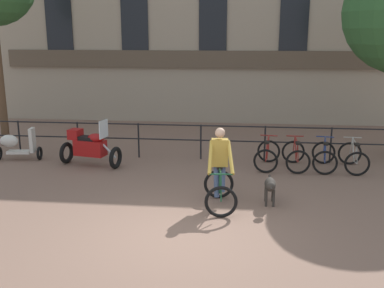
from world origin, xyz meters
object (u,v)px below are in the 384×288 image
object	(u,v)px
parked_motorcycle	(90,147)
parked_bicycle_mid_left	(296,156)
parked_bicycle_near_lamp	(267,155)
parked_bicycle_far_end	(353,157)
parked_scooter	(17,145)
parked_bicycle_mid_right	(324,157)
cyclist_with_bike	(220,172)
dog	(270,186)

from	to	relation	value
parked_motorcycle	parked_bicycle_mid_left	xyz separation A→B (m)	(5.74, 0.35, -0.20)
parked_bicycle_near_lamp	parked_bicycle_far_end	xyz separation A→B (m)	(2.33, -0.00, 0.00)
parked_bicycle_mid_left	parked_bicycle_far_end	xyz separation A→B (m)	(1.55, 0.00, 0.00)
parked_bicycle_mid_left	parked_scooter	world-z (taller)	parked_scooter
parked_bicycle_mid_right	parked_bicycle_far_end	bearing A→B (deg)	-171.97
cyclist_with_bike	dog	xyz separation A→B (m)	(1.10, 0.11, -0.32)
cyclist_with_bike	parked_bicycle_near_lamp	world-z (taller)	cyclist_with_bike
dog	parked_scooter	size ratio (longest dim) A/B	0.66
cyclist_with_bike	parked_bicycle_mid_right	world-z (taller)	cyclist_with_bike
cyclist_with_bike	parked_bicycle_mid_left	xyz separation A→B (m)	(1.98, 2.93, -0.41)
cyclist_with_bike	parked_motorcycle	bearing A→B (deg)	140.46
parked_bicycle_near_lamp	parked_bicycle_mid_left	distance (m)	0.78
parked_bicycle_mid_left	cyclist_with_bike	bearing A→B (deg)	55.50
parked_scooter	dog	bearing A→B (deg)	-118.23
dog	parked_bicycle_far_end	xyz separation A→B (m)	(2.43, 2.82, -0.09)
parked_bicycle_mid_right	parked_bicycle_far_end	xyz separation A→B (m)	(0.78, -0.00, 0.00)
cyclist_with_bike	parked_bicycle_near_lamp	bearing A→B (deg)	62.62
cyclist_with_bike	parked_motorcycle	distance (m)	4.57
parked_bicycle_near_lamp	cyclist_with_bike	bearing A→B (deg)	75.64
parked_bicycle_far_end	parked_scooter	bearing A→B (deg)	2.73
parked_motorcycle	parked_scooter	bearing A→B (deg)	94.20
parked_bicycle_mid_left	parked_motorcycle	bearing A→B (deg)	3.00
cyclist_with_bike	parked_bicycle_far_end	xyz separation A→B (m)	(3.53, 2.93, -0.41)
cyclist_with_bike	parked_bicycle_near_lamp	distance (m)	3.19
parked_bicycle_mid_right	parked_bicycle_near_lamp	bearing A→B (deg)	8.03
cyclist_with_bike	parked_bicycle_mid_left	size ratio (longest dim) A/B	1.52
dog	parked_bicycle_near_lamp	size ratio (longest dim) A/B	0.74
cyclist_with_bike	parked_motorcycle	size ratio (longest dim) A/B	0.94
parked_motorcycle	parked_bicycle_near_lamp	bearing A→B (deg)	-72.91
parked_bicycle_mid_right	parked_scooter	world-z (taller)	parked_scooter
dog	parked_bicycle_mid_right	size ratio (longest dim) A/B	0.74
dog	parked_bicycle_near_lamp	xyz separation A→B (m)	(0.10, 2.82, -0.09)
parked_bicycle_mid_left	parked_bicycle_mid_right	xyz separation A→B (m)	(0.78, 0.00, 0.00)
parked_motorcycle	parked_bicycle_mid_right	bearing A→B (deg)	-73.87
parked_motorcycle	parked_bicycle_far_end	bearing A→B (deg)	-74.19
parked_motorcycle	parked_bicycle_mid_right	distance (m)	6.53
parked_bicycle_near_lamp	parked_bicycle_mid_right	distance (m)	1.55
dog	parked_motorcycle	distance (m)	5.46
parked_bicycle_mid_right	parked_scooter	distance (m)	8.85
parked_bicycle_near_lamp	parked_bicycle_mid_right	bearing A→B (deg)	-172.10
cyclist_with_bike	dog	size ratio (longest dim) A/B	1.94
cyclist_with_bike	parked_scooter	distance (m)	6.78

